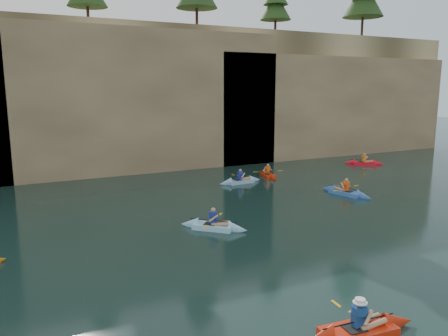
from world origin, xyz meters
name	(u,v)px	position (x,y,z in m)	size (l,w,h in m)	color
ground	(268,297)	(0.00, 0.00, 0.00)	(160.00, 160.00, 0.00)	black
cliff	(92,94)	(0.00, 30.00, 6.00)	(70.00, 16.00, 12.00)	tan
cliff_slab_center	(136,99)	(2.00, 22.60, 5.70)	(24.00, 2.40, 11.40)	tan
cliff_slab_east	(337,105)	(22.00, 22.60, 4.92)	(26.00, 2.40, 9.84)	tan
sea_cave_center	(58,158)	(-4.00, 21.95, 1.60)	(3.50, 1.00, 3.20)	black
sea_cave_east	(231,139)	(10.00, 21.95, 2.25)	(5.00, 1.00, 4.50)	black
main_kayaker	(358,331)	(0.97, -3.00, 0.18)	(3.75, 2.49, 1.38)	red
kayaker_ltblue_near	(213,226)	(1.29, 6.95, 0.16)	(2.94, 2.89, 1.32)	#98D6FF
kayaker_red_far	(268,175)	(10.19, 16.32, 0.15)	(2.30, 3.30, 1.18)	red
kayaker_ltblue_mid	(240,181)	(7.23, 15.20, 0.15)	(3.32, 2.47, 1.26)	#84B3DE
kayaker_blue_east	(346,192)	(11.55, 9.34, 0.16)	(2.51, 3.75, 1.31)	#3A6FC7
kayaker_extra_east	(364,163)	(20.37, 16.95, 0.15)	(3.05, 2.58, 1.24)	red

